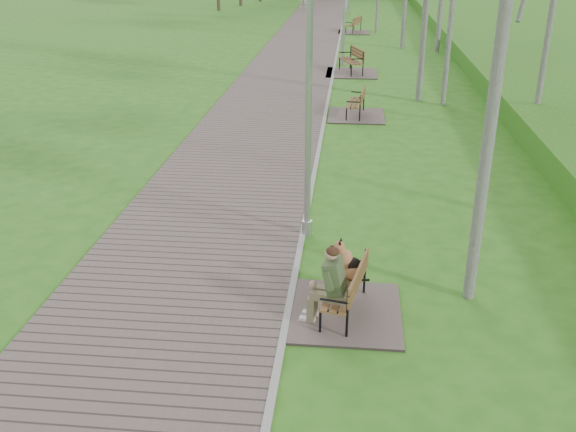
{
  "coord_description": "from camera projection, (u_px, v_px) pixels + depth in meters",
  "views": [
    {
      "loc": [
        0.78,
        -11.14,
        4.86
      ],
      "look_at": [
        -0.13,
        -2.21,
        0.94
      ],
      "focal_mm": 40.0,
      "sensor_mm": 36.0,
      "label": 1
    }
  ],
  "objects": [
    {
      "name": "lamp_post_near",
      "position": [
        308.0,
        114.0,
        10.49
      ],
      "size": [
        0.18,
        0.18,
        4.7
      ],
      "color": "#A2A5AA",
      "rests_on": "ground"
    },
    {
      "name": "bench_far",
      "position": [
        353.0,
        29.0,
        35.16
      ],
      "size": [
        1.7,
        1.89,
        1.04
      ],
      "color": "#675753",
      "rests_on": "ground"
    },
    {
      "name": "bench_third",
      "position": [
        351.0,
        68.0,
        24.63
      ],
      "size": [
        1.93,
        2.15,
        1.19
      ],
      "color": "#675753",
      "rests_on": "ground"
    },
    {
      "name": "walkway",
      "position": [
        304.0,
        42.0,
        31.93
      ],
      "size": [
        3.5,
        67.0,
        0.04
      ],
      "primitive_type": "cube",
      "color": "#675753",
      "rests_on": "ground"
    },
    {
      "name": "ground",
      "position": [
        306.0,
        215.0,
        12.17
      ],
      "size": [
        120.0,
        120.0,
        0.0
      ],
      "primitive_type": "plane",
      "color": "#2E6E1C",
      "rests_on": "ground"
    },
    {
      "name": "bench_second",
      "position": [
        355.0,
        110.0,
        18.78
      ],
      "size": [
        1.63,
        1.81,
        1.0
      ],
      "color": "#675753",
      "rests_on": "ground"
    },
    {
      "name": "kerb",
      "position": [
        339.0,
        43.0,
        31.76
      ],
      "size": [
        0.1,
        67.0,
        0.05
      ],
      "primitive_type": "cube",
      "color": "#999993",
      "rests_on": "ground"
    },
    {
      "name": "lamp_post_second",
      "position": [
        344.0,
        6.0,
        25.38
      ],
      "size": [
        0.19,
        0.19,
        4.95
      ],
      "color": "#A2A5AA",
      "rests_on": "ground"
    },
    {
      "name": "bench_main",
      "position": [
        341.0,
        292.0,
        8.83
      ],
      "size": [
        1.53,
        1.7,
        1.34
      ],
      "color": "#675753",
      "rests_on": "ground"
    }
  ]
}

